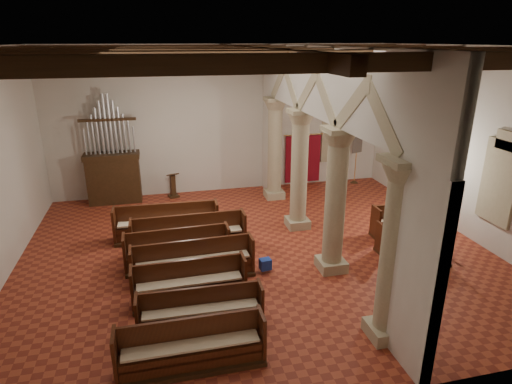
% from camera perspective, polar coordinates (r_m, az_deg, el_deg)
% --- Properties ---
extents(floor, '(14.00, 14.00, 0.00)m').
position_cam_1_polar(floor, '(13.27, 0.15, -7.95)').
color(floor, '#943720').
rests_on(floor, ground).
extents(ceiling, '(14.00, 14.00, 0.00)m').
position_cam_1_polar(ceiling, '(11.75, 0.18, 18.92)').
color(ceiling, black).
rests_on(ceiling, wall_back).
extents(wall_back, '(14.00, 0.02, 6.00)m').
position_cam_1_polar(wall_back, '(17.93, -4.38, 9.50)').
color(wall_back, silver).
rests_on(wall_back, floor).
extents(wall_front, '(14.00, 0.02, 6.00)m').
position_cam_1_polar(wall_front, '(6.86, 12.05, -8.24)').
color(wall_front, silver).
rests_on(wall_front, floor).
extents(wall_right, '(0.02, 12.00, 6.00)m').
position_cam_1_polar(wall_right, '(15.35, 26.63, 5.73)').
color(wall_right, silver).
rests_on(wall_right, floor).
extents(ceiling_beams, '(13.80, 11.80, 0.30)m').
position_cam_1_polar(ceiling_beams, '(11.76, 0.17, 18.04)').
color(ceiling_beams, '#382211').
rests_on(ceiling_beams, wall_back).
extents(arcade, '(0.90, 11.90, 6.00)m').
position_cam_1_polar(arcade, '(12.57, 8.24, 7.58)').
color(arcade, tan).
rests_on(arcade, floor).
extents(window_right_a, '(0.03, 1.00, 2.20)m').
position_cam_1_polar(window_right_a, '(14.45, 29.76, 1.13)').
color(window_right_a, '#377D67').
rests_on(window_right_a, wall_right).
extents(window_right_b, '(0.03, 1.00, 2.20)m').
position_cam_1_polar(window_right_b, '(17.44, 21.09, 5.26)').
color(window_right_b, '#377D67').
rests_on(window_right_b, wall_right).
extents(window_back, '(1.00, 0.03, 2.20)m').
position_cam_1_polar(window_back, '(19.46, 10.52, 7.64)').
color(window_back, '#377D67').
rests_on(window_back, wall_back).
extents(pipe_organ, '(2.10, 0.85, 4.40)m').
position_cam_1_polar(pipe_organ, '(17.68, -18.53, 2.95)').
color(pipe_organ, '#382211').
rests_on(pipe_organ, floor).
extents(lectern, '(0.51, 0.53, 1.07)m').
position_cam_1_polar(lectern, '(17.87, -11.01, 0.68)').
color(lectern, '#382711').
rests_on(lectern, floor).
extents(dossal_curtain, '(1.80, 0.07, 2.17)m').
position_cam_1_polar(dossal_curtain, '(19.10, 6.26, 4.44)').
color(dossal_curtain, maroon).
rests_on(dossal_curtain, floor).
extents(processional_banner, '(0.54, 0.69, 2.46)m').
position_cam_1_polar(processional_banner, '(19.72, 13.12, 3.45)').
color(processional_banner, '#382211').
rests_on(processional_banner, floor).
extents(hymnal_box_a, '(0.37, 0.33, 0.30)m').
position_cam_1_polar(hymnal_box_a, '(9.78, -1.85, -17.49)').
color(hymnal_box_a, navy).
rests_on(hymnal_box_a, floor).
extents(hymnal_box_b, '(0.38, 0.33, 0.34)m').
position_cam_1_polar(hymnal_box_b, '(11.44, -5.97, -11.43)').
color(hymnal_box_b, navy).
rests_on(hymnal_box_b, floor).
extents(hymnal_box_c, '(0.34, 0.29, 0.31)m').
position_cam_1_polar(hymnal_box_c, '(12.08, 1.25, -9.58)').
color(hymnal_box_c, navy).
rests_on(hymnal_box_c, floor).
extents(tube_heater_a, '(1.03, 0.23, 0.10)m').
position_cam_1_polar(tube_heater_a, '(9.63, -2.38, -18.88)').
color(tube_heater_a, silver).
rests_on(tube_heater_a, floor).
extents(tube_heater_b, '(0.97, 0.44, 0.10)m').
position_cam_1_polar(tube_heater_b, '(10.06, -4.58, -17.01)').
color(tube_heater_b, white).
rests_on(tube_heater_b, floor).
extents(nave_pew_0, '(2.91, 0.69, 1.04)m').
position_cam_1_polar(nave_pew_0, '(9.08, -8.56, -20.43)').
color(nave_pew_0, '#382211').
rests_on(nave_pew_0, floor).
extents(nave_pew_1, '(2.82, 0.71, 0.96)m').
position_cam_1_polar(nave_pew_1, '(10.05, -7.34, -16.07)').
color(nave_pew_1, '#382211').
rests_on(nave_pew_1, floor).
extents(nave_pew_2, '(2.80, 0.76, 1.06)m').
position_cam_1_polar(nave_pew_2, '(10.96, -8.79, -12.57)').
color(nave_pew_2, '#382211').
rests_on(nave_pew_2, floor).
extents(nave_pew_3, '(3.30, 0.80, 1.07)m').
position_cam_1_polar(nave_pew_3, '(11.88, -8.31, -9.81)').
color(nave_pew_3, '#382211').
rests_on(nave_pew_3, floor).
extents(nave_pew_4, '(2.98, 0.81, 1.10)m').
position_cam_1_polar(nave_pew_4, '(12.53, -10.34, -8.19)').
color(nave_pew_4, '#382211').
rests_on(nave_pew_4, floor).
extents(nave_pew_5, '(3.46, 0.76, 1.14)m').
position_cam_1_polar(nave_pew_5, '(13.32, -8.85, -6.31)').
color(nave_pew_5, '#382211').
rests_on(nave_pew_5, floor).
extents(nave_pew_6, '(3.35, 0.88, 1.15)m').
position_cam_1_polar(nave_pew_6, '(14.25, -11.75, -4.66)').
color(nave_pew_6, '#382211').
rests_on(nave_pew_6, floor).
extents(aisle_pew_0, '(1.65, 0.71, 0.97)m').
position_cam_1_polar(aisle_pew_0, '(13.24, 21.24, -7.90)').
color(aisle_pew_0, '#382211').
rests_on(aisle_pew_0, floor).
extents(aisle_pew_1, '(2.00, 0.66, 0.99)m').
position_cam_1_polar(aisle_pew_1, '(13.98, 19.71, -6.18)').
color(aisle_pew_1, '#382211').
rests_on(aisle_pew_1, floor).
extents(aisle_pew_2, '(1.92, 0.81, 1.08)m').
position_cam_1_polar(aisle_pew_2, '(14.89, 18.74, -4.31)').
color(aisle_pew_2, '#382211').
rests_on(aisle_pew_2, floor).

